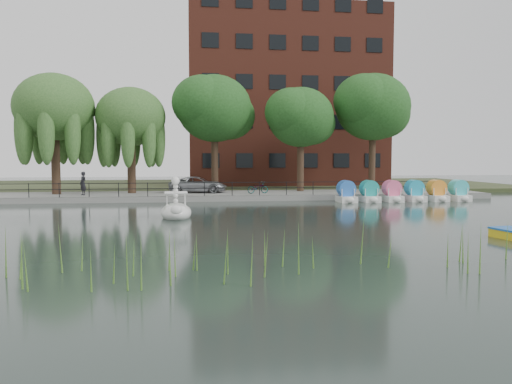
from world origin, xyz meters
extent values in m
plane|color=#32413C|center=(0.00, 0.00, 0.00)|extent=(120.00, 120.00, 0.00)
cube|color=gray|center=(0.00, 16.00, 0.20)|extent=(40.00, 6.00, 0.40)
cube|color=gray|center=(0.00, 13.05, 0.20)|extent=(40.00, 0.25, 0.40)
cube|color=#47512D|center=(0.00, 30.00, 0.18)|extent=(60.00, 22.00, 0.36)
cylinder|color=black|center=(0.00, 13.25, 1.35)|extent=(32.00, 0.04, 0.04)
cylinder|color=black|center=(0.00, 13.25, 0.95)|extent=(32.00, 0.04, 0.04)
cylinder|color=black|center=(0.00, 13.25, 0.90)|extent=(0.05, 0.05, 1.00)
cube|color=#4C1E16|center=(7.00, 30.00, 9.36)|extent=(20.00, 10.00, 18.00)
cylinder|color=#473323|center=(-13.00, 16.50, 2.50)|extent=(0.60, 0.60, 4.20)
ellipsoid|color=#56863D|center=(-13.00, 16.50, 6.91)|extent=(5.88, 5.88, 5.00)
cylinder|color=#473323|center=(-7.50, 17.00, 2.30)|extent=(0.60, 0.60, 3.80)
ellipsoid|color=#56863D|center=(-7.50, 17.00, 6.29)|extent=(5.32, 5.32, 4.52)
cylinder|color=#473323|center=(-1.00, 18.00, 2.65)|extent=(0.60, 0.60, 4.50)
ellipsoid|color=#2D6B28|center=(-1.00, 18.00, 7.10)|extent=(6.00, 6.00, 5.10)
cylinder|color=#473323|center=(6.00, 17.50, 2.42)|extent=(0.60, 0.60, 4.05)
ellipsoid|color=#2D6B28|center=(6.00, 17.50, 6.43)|extent=(5.40, 5.40, 4.59)
cylinder|color=#473323|center=(12.50, 18.50, 2.76)|extent=(0.60, 0.60, 4.72)
ellipsoid|color=#2D6B28|center=(12.50, 18.50, 7.44)|extent=(6.30, 6.30, 5.36)
imported|color=gray|center=(-2.40, 16.71, 1.12)|extent=(3.04, 5.45, 1.44)
imported|color=gray|center=(2.15, 15.24, 0.90)|extent=(1.05, 1.82, 1.00)
imported|color=black|center=(-10.77, 15.10, 1.39)|extent=(0.83, 0.86, 1.98)
ellipsoid|color=white|center=(-3.77, 3.66, 0.28)|extent=(1.69, 2.59, 0.56)
cube|color=white|center=(-3.77, 3.57, 0.56)|extent=(1.07, 1.16, 0.28)
cube|color=white|center=(-3.77, 3.61, 1.34)|extent=(1.22, 1.31, 0.06)
ellipsoid|color=white|center=(-3.73, 2.59, 0.51)|extent=(0.61, 0.48, 0.52)
sphere|color=white|center=(-3.80, 4.50, 1.92)|extent=(0.45, 0.45, 0.45)
cone|color=black|center=(-3.82, 4.80, 1.89)|extent=(0.20, 0.25, 0.19)
cylinder|color=yellow|center=(-3.81, 4.67, 1.90)|extent=(0.25, 0.10, 0.24)
cube|color=white|center=(7.94, 11.36, 0.22)|extent=(1.15, 1.70, 0.44)
cylinder|color=blue|center=(7.94, 11.46, 0.95)|extent=(0.90, 1.20, 0.90)
cube|color=white|center=(9.64, 11.36, 0.22)|extent=(1.15, 1.70, 0.44)
cylinder|color=teal|center=(9.64, 11.46, 0.95)|extent=(0.90, 1.20, 0.90)
cube|color=white|center=(11.34, 11.36, 0.22)|extent=(1.15, 1.70, 0.44)
cylinder|color=pink|center=(11.34, 11.46, 0.95)|extent=(0.90, 1.20, 0.90)
cube|color=white|center=(13.04, 11.36, 0.22)|extent=(1.15, 1.70, 0.44)
cylinder|color=#23A6CE|center=(13.04, 11.46, 0.95)|extent=(0.90, 1.20, 0.90)
cube|color=white|center=(14.74, 11.36, 0.22)|extent=(1.15, 1.70, 0.44)
cylinder|color=orange|center=(14.74, 11.46, 0.95)|extent=(0.90, 1.20, 0.90)
cube|color=white|center=(16.44, 11.36, 0.22)|extent=(1.15, 1.70, 0.44)
cylinder|color=#3EC8D1|center=(16.44, 11.46, 0.95)|extent=(0.90, 1.20, 0.90)
camera|label=1|loc=(-3.07, -22.62, 3.18)|focal=35.00mm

